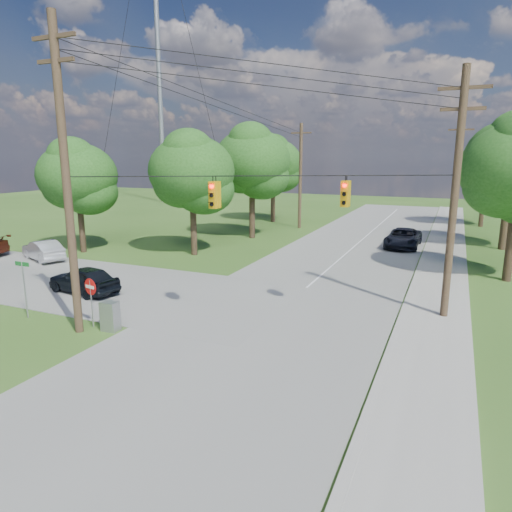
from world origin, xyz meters
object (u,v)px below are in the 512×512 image
at_px(car_cross_dark, 84,279).
at_px(pole_north_w, 300,175).
at_px(do_not_enter_sign, 91,292).
at_px(pole_north_e, 457,178).
at_px(pole_sw, 66,176).
at_px(pole_ne, 455,193).
at_px(car_main_north, 403,238).
at_px(control_cabinet, 110,316).
at_px(car_cross_silver, 43,250).

bearing_deg(car_cross_dark, pole_north_w, -178.54).
bearing_deg(pole_north_w, do_not_enter_sign, -88.86).
distance_m(pole_north_e, car_cross_dark, 31.02).
bearing_deg(pole_north_w, pole_sw, -89.23).
xyz_separation_m(pole_sw, pole_ne, (13.50, 7.60, -0.76)).
bearing_deg(car_cross_dark, car_main_north, 153.13).
xyz_separation_m(car_cross_dark, do_not_enter_sign, (3.85, -3.54, 0.80)).
relative_size(car_cross_dark, control_cabinet, 3.40).
xyz_separation_m(pole_ne, control_cabinet, (-12.40, -7.00, -4.86)).
relative_size(pole_north_e, pole_north_w, 1.00).
relative_size(car_cross_silver, do_not_enter_sign, 1.98).
bearing_deg(car_cross_silver, pole_ne, 108.67).
bearing_deg(control_cabinet, pole_ne, 26.65).
distance_m(pole_north_w, car_main_north, 12.99).
height_order(pole_sw, control_cabinet, pole_sw).
xyz_separation_m(pole_sw, control_cabinet, (1.10, 0.60, -5.62)).
relative_size(control_cabinet, do_not_enter_sign, 0.58).
bearing_deg(pole_ne, pole_sw, -150.62).
xyz_separation_m(car_cross_dark, car_main_north, (13.77, 19.20, 0.01)).
relative_size(pole_sw, car_cross_dark, 2.89).
bearing_deg(pole_ne, do_not_enter_sign, -152.28).
relative_size(pole_north_e, car_cross_silver, 2.41).
height_order(pole_north_e, car_cross_silver, pole_north_e).
relative_size(pole_ne, car_cross_silver, 2.53).
bearing_deg(car_cross_silver, control_cabinet, 78.93).
bearing_deg(car_cross_dark, do_not_enter_sign, 56.17).
relative_size(pole_north_e, car_main_north, 1.92).
bearing_deg(pole_ne, car_main_north, 102.19).
distance_m(control_cabinet, do_not_enter_sign, 1.32).
distance_m(pole_ne, do_not_enter_sign, 15.56).
xyz_separation_m(pole_sw, car_cross_silver, (-11.84, 8.90, -5.51)).
xyz_separation_m(pole_north_w, control_cabinet, (1.50, -29.00, -4.52)).
height_order(pole_ne, car_cross_silver, pole_ne).
relative_size(pole_ne, pole_north_e, 1.05).
height_order(pole_north_w, control_cabinet, pole_north_w).
bearing_deg(pole_sw, car_main_north, 66.60).
bearing_deg(pole_sw, control_cabinet, 28.61).
relative_size(pole_north_w, control_cabinet, 8.19).
relative_size(car_cross_silver, control_cabinet, 3.40).
height_order(pole_north_w, car_main_north, pole_north_w).
distance_m(pole_sw, car_cross_dark, 7.79).
bearing_deg(car_cross_dark, pole_north_e, 154.78).
relative_size(pole_ne, car_cross_dark, 2.53).
bearing_deg(pole_ne, pole_north_e, 90.00).
bearing_deg(car_main_north, car_cross_dark, -124.48).
relative_size(pole_north_e, control_cabinet, 8.19).
relative_size(pole_sw, do_not_enter_sign, 5.73).
xyz_separation_m(car_cross_silver, control_cabinet, (12.94, -8.30, -0.11)).
xyz_separation_m(pole_sw, do_not_enter_sign, (0.18, 0.60, -4.68)).
distance_m(car_cross_dark, car_main_north, 23.63).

